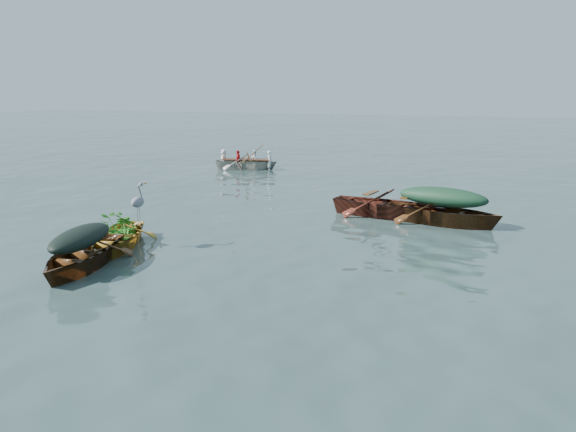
% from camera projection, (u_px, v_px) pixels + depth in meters
% --- Properties ---
extents(ground, '(140.00, 140.00, 0.00)m').
position_uv_depth(ground, '(234.00, 250.00, 12.70)').
color(ground, '#324643').
rests_on(ground, ground).
extents(yellow_dinghy, '(2.55, 3.68, 0.92)m').
position_uv_depth(yellow_dinghy, '(116.00, 249.00, 12.83)').
color(yellow_dinghy, '#B46B23').
rests_on(yellow_dinghy, ground).
extents(dark_covered_boat, '(2.23, 3.98, 0.94)m').
position_uv_depth(dark_covered_boat, '(83.00, 268.00, 11.45)').
color(dark_covered_boat, '#523113').
rests_on(dark_covered_boat, ground).
extents(green_tarp_boat, '(4.57, 2.21, 1.02)m').
position_uv_depth(green_tarp_boat, '(441.00, 224.00, 15.15)').
color(green_tarp_boat, '#562F14').
rests_on(green_tarp_boat, ground).
extents(open_wooden_boat, '(4.69, 2.09, 1.07)m').
position_uv_depth(open_wooden_boat, '(388.00, 217.00, 15.96)').
color(open_wooden_boat, maroon).
rests_on(open_wooden_boat, ground).
extents(rowed_boat, '(4.12, 2.06, 0.92)m').
position_uv_depth(rowed_boat, '(247.00, 169.00, 25.56)').
color(rowed_boat, beige).
rests_on(rowed_boat, ground).
extents(dark_tarp_cover, '(1.23, 2.19, 0.40)m').
position_uv_depth(dark_tarp_cover, '(80.00, 236.00, 11.30)').
color(dark_tarp_cover, black).
rests_on(dark_tarp_cover, dark_covered_boat).
extents(green_tarp_cover, '(2.51, 1.21, 0.52)m').
position_uv_depth(green_tarp_cover, '(443.00, 196.00, 14.98)').
color(green_tarp_cover, '#163621').
rests_on(green_tarp_cover, green_tarp_boat).
extents(thwart_benches, '(2.37, 1.18, 0.04)m').
position_uv_depth(thwart_benches, '(389.00, 198.00, 15.84)').
color(thwart_benches, '#492B11').
rests_on(thwart_benches, open_wooden_boat).
extents(heron, '(0.40, 0.47, 0.92)m').
position_uv_depth(heron, '(138.00, 209.00, 12.66)').
color(heron, gray).
rests_on(heron, yellow_dinghy).
extents(dinghy_weeds, '(0.97, 1.09, 0.60)m').
position_uv_depth(dinghy_weeds, '(122.00, 211.00, 13.19)').
color(dinghy_weeds, '#35741E').
rests_on(dinghy_weeds, yellow_dinghy).
extents(rowers, '(2.94, 1.67, 0.76)m').
position_uv_depth(rowers, '(246.00, 151.00, 25.37)').
color(rowers, silver).
rests_on(rowers, rowed_boat).
extents(oars, '(1.18, 2.67, 0.06)m').
position_uv_depth(oars, '(246.00, 159.00, 25.45)').
color(oars, brown).
rests_on(oars, rowed_boat).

